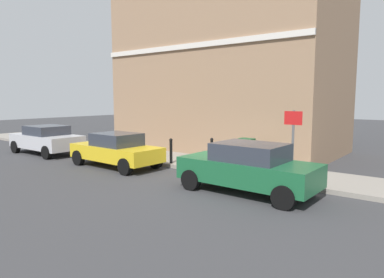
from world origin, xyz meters
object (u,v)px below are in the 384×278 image
street_sign (293,135)px  car_silver (47,139)px  utility_cabinet (247,154)px  car_yellow (116,150)px  bollard_far_kerb (171,150)px  car_green (248,167)px  bollard_near_cabinet (212,149)px

street_sign → car_silver: bearing=97.4°
utility_cabinet → street_sign: (-0.90, -2.17, 0.98)m
street_sign → utility_cabinet: bearing=67.6°
car_yellow → utility_cabinet: bearing=-150.8°
car_yellow → bollard_far_kerb: bearing=-139.5°
bollard_far_kerb → car_green: bearing=-109.5°
car_green → street_sign: (1.75, -0.66, 0.88)m
car_yellow → utility_cabinet: size_ratio=3.62×
car_green → bollard_near_cabinet: (2.75, 3.22, -0.08)m
car_green → bollard_near_cabinet: bearing=-39.7°
car_green → car_silver: (0.17, 11.65, -0.03)m
car_yellow → bollard_near_cabinet: (2.60, -3.00, -0.02)m
car_yellow → bollard_far_kerb: (1.44, -1.75, -0.02)m
car_silver → car_green: bearing=179.1°
utility_cabinet → street_sign: size_ratio=0.50×
bollard_far_kerb → street_sign: 5.21m
car_green → bollard_far_kerb: size_ratio=4.01×
car_green → bollard_near_cabinet: 4.23m
car_silver → utility_cabinet: 10.44m
car_silver → utility_cabinet: (2.48, -10.14, -0.07)m
car_green → bollard_far_kerb: (1.58, 4.46, -0.08)m
car_green → street_sign: size_ratio=1.81×
bollard_near_cabinet → bollard_far_kerb: size_ratio=1.00×
bollard_near_cabinet → street_sign: (-1.00, -3.88, 0.96)m
bollard_far_kerb → bollard_near_cabinet: bearing=-46.8°
bollard_near_cabinet → car_green: bearing=-130.5°
car_green → car_silver: car_green is taller
car_silver → utility_cabinet: car_silver is taller
car_silver → bollard_far_kerb: (1.42, -7.19, -0.05)m
utility_cabinet → bollard_near_cabinet: size_ratio=1.11×
car_yellow → car_silver: car_silver is taller
bollard_far_kerb → street_sign: size_ratio=0.45×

